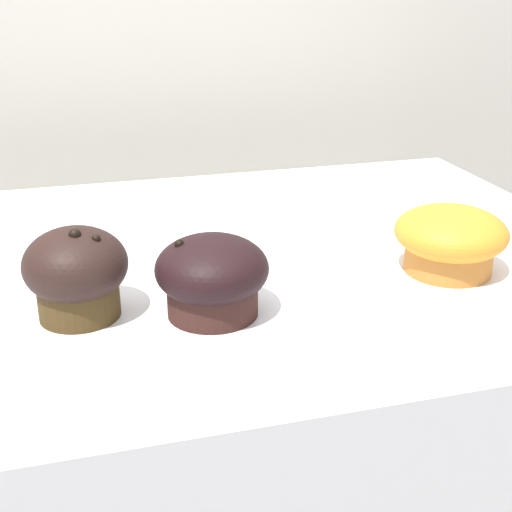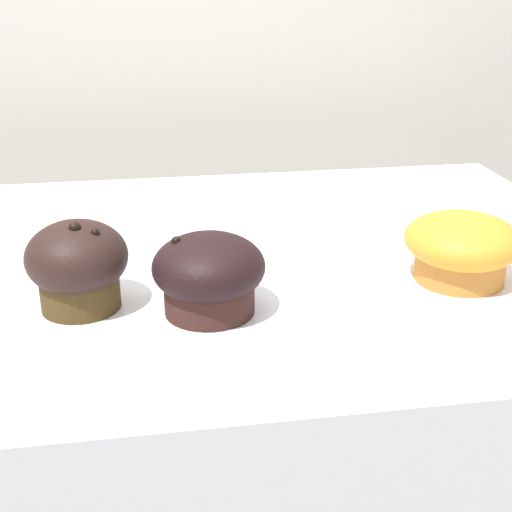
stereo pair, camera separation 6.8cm
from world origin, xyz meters
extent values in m
cube|color=beige|center=(0.00, 0.60, 0.90)|extent=(3.20, 0.10, 1.80)
cylinder|color=#381D18|center=(0.01, -0.14, 0.95)|extent=(0.08, 0.08, 0.05)
ellipsoid|color=black|center=(0.01, -0.14, 0.97)|extent=(0.10, 0.10, 0.06)
sphere|color=black|center=(-0.02, -0.13, 1.00)|extent=(0.01, 0.01, 0.01)
cylinder|color=#433016|center=(-0.11, -0.11, 0.95)|extent=(0.07, 0.07, 0.05)
ellipsoid|color=black|center=(-0.11, -0.11, 0.98)|extent=(0.09, 0.09, 0.07)
sphere|color=black|center=(-0.09, -0.13, 1.01)|extent=(0.01, 0.01, 0.01)
sphere|color=black|center=(-0.10, -0.12, 1.01)|extent=(0.01, 0.01, 0.01)
cylinder|color=#C87A32|center=(0.27, -0.11, 0.95)|extent=(0.09, 0.09, 0.04)
ellipsoid|color=orange|center=(0.27, -0.11, 0.97)|extent=(0.12, 0.12, 0.05)
camera|label=1|loc=(-0.11, -0.72, 1.23)|focal=50.00mm
camera|label=2|loc=(-0.04, -0.74, 1.23)|focal=50.00mm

